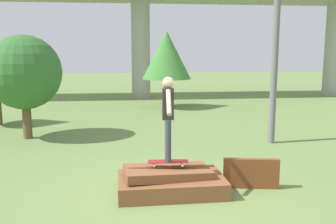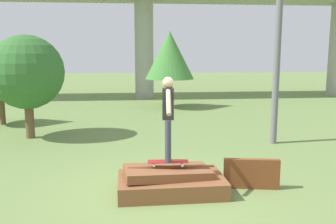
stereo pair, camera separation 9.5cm
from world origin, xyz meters
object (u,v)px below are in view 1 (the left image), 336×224
Objects in this scene: skateboard at (168,162)px; skater at (168,113)px; tree_behind_left at (167,55)px; tree_mid_back at (24,73)px.

skater is at bearing 146.31° from skateboard.
tree_mid_back is (-5.17, -5.96, -0.45)m from tree_behind_left.
skateboard is at bearing -33.69° from skater.
skateboard is at bearing -51.86° from tree_mid_back.
skater is 0.51× the size of tree_mid_back.
tree_behind_left is at bearing 49.06° from tree_mid_back.
skateboard is 0.25× the size of tree_mid_back.
tree_behind_left is 7.91m from tree_mid_back.
tree_mid_back is (-4.02, 5.12, 1.50)m from skateboard.
skateboard is 6.68m from tree_mid_back.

